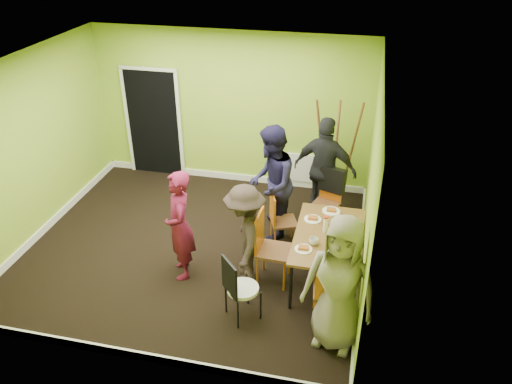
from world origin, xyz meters
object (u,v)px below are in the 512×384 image
chair_front_end (332,288)px  person_left_far (271,184)px  dining_table (329,238)px  chair_back_end (331,186)px  easel (336,154)px  thermos (325,225)px  person_standing (180,226)px  person_front_end (340,284)px  chair_left_near (268,244)px  person_back_end (325,170)px  blue_bottle (339,245)px  orange_bottle (326,222)px  chair_left_far (279,217)px  chair_bentwood (238,286)px  person_left_near (245,236)px

chair_front_end → person_left_far: 2.13m
dining_table → chair_back_end: (-0.10, 1.41, 0.01)m
easel → thermos: (0.04, -2.05, -0.09)m
person_standing → person_front_end: (2.21, -0.81, 0.07)m
chair_left_near → dining_table: bearing=104.0°
person_standing → chair_left_near: bearing=71.9°
chair_front_end → person_front_end: person_front_end is taller
person_back_end → blue_bottle: bearing=112.4°
chair_left_near → person_back_end: 1.90m
orange_bottle → person_front_end: 1.40m
chair_left_far → person_standing: size_ratio=0.56×
chair_left_far → person_left_far: 0.52m
chair_left_near → chair_back_end: size_ratio=1.06×
dining_table → orange_bottle: (-0.07, 0.24, 0.09)m
dining_table → blue_bottle: 0.41m
thermos → chair_front_end: bearing=-78.6°
chair_left_near → thermos: 0.82m
dining_table → person_standing: (-1.99, -0.31, 0.11)m
thermos → blue_bottle: thermos is taller
chair_back_end → chair_bentwood: (-0.90, -2.40, -0.20)m
dining_table → person_left_near: 1.12m
chair_left_near → person_front_end: (1.02, -0.95, 0.28)m
chair_left_near → orange_bottle: chair_left_near is taller
easel → person_left_far: bearing=-126.5°
chair_bentwood → thermos: (0.94, 1.05, 0.35)m
easel → person_standing: (-1.89, -2.41, -0.15)m
person_left_far → orange_bottle: bearing=47.4°
person_standing → person_left_far: person_left_far is taller
orange_bottle → person_standing: 2.00m
person_left_far → person_standing: bearing=-45.2°
chair_bentwood → person_front_end: size_ratio=0.53×
person_standing → orange_bottle: bearing=81.4°
thermos → person_back_end: person_back_end is taller
thermos → person_left_near: 1.09m
thermos → chair_left_far: bearing=141.0°
chair_bentwood → person_back_end: size_ratio=0.52×
thermos → person_front_end: person_front_end is taller
easel → thermos: 2.05m
chair_back_end → easel: bearing=-70.8°
chair_left_far → chair_bentwood: size_ratio=0.98×
chair_left_far → chair_left_near: 0.82m
chair_left_near → orange_bottle: bearing=121.5°
chair_left_far → thermos: thermos is taller
chair_left_near → person_left_far: (-0.17, 1.10, 0.32)m
chair_front_end → orange_bottle: bearing=93.3°
person_left_near → chair_front_end: bearing=50.5°
chair_left_far → person_left_near: size_ratio=0.61×
chair_left_near → chair_bentwood: bearing=-11.9°
thermos → dining_table: bearing=-44.8°
person_back_end → chair_back_end: bearing=132.1°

